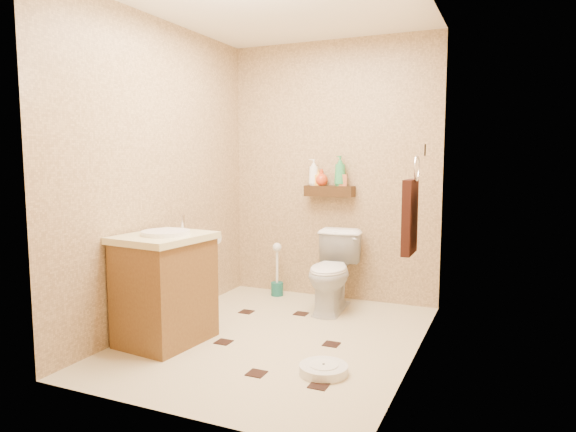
% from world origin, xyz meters
% --- Properties ---
extents(ground, '(2.50, 2.50, 0.00)m').
position_xyz_m(ground, '(0.00, 0.00, 0.00)').
color(ground, beige).
rests_on(ground, ground).
extents(wall_back, '(2.00, 0.04, 2.40)m').
position_xyz_m(wall_back, '(0.00, 1.25, 1.20)').
color(wall_back, tan).
rests_on(wall_back, ground).
extents(wall_front, '(2.00, 0.04, 2.40)m').
position_xyz_m(wall_front, '(0.00, -1.25, 1.20)').
color(wall_front, tan).
rests_on(wall_front, ground).
extents(wall_left, '(0.04, 2.50, 2.40)m').
position_xyz_m(wall_left, '(-1.00, 0.00, 1.20)').
color(wall_left, tan).
rests_on(wall_left, ground).
extents(wall_right, '(0.04, 2.50, 2.40)m').
position_xyz_m(wall_right, '(1.00, 0.00, 1.20)').
color(wall_right, tan).
rests_on(wall_right, ground).
extents(ceiling, '(2.00, 2.50, 0.02)m').
position_xyz_m(ceiling, '(0.00, 0.00, 2.40)').
color(ceiling, white).
rests_on(ceiling, wall_back).
extents(wall_shelf, '(0.46, 0.14, 0.10)m').
position_xyz_m(wall_shelf, '(0.00, 1.17, 1.02)').
color(wall_shelf, '#3E2511').
rests_on(wall_shelf, wall_back).
extents(floor_accents, '(1.19, 1.35, 0.01)m').
position_xyz_m(floor_accents, '(0.05, -0.06, 0.00)').
color(floor_accents, black).
rests_on(floor_accents, ground).
extents(toilet, '(0.43, 0.70, 0.69)m').
position_xyz_m(toilet, '(0.15, 0.83, 0.34)').
color(toilet, white).
rests_on(toilet, ground).
extents(vanity, '(0.59, 0.69, 0.91)m').
position_xyz_m(vanity, '(-0.70, -0.39, 0.41)').
color(vanity, brown).
rests_on(vanity, ground).
extents(bathroom_scale, '(0.37, 0.37, 0.06)m').
position_xyz_m(bathroom_scale, '(0.54, -0.46, 0.03)').
color(bathroom_scale, silver).
rests_on(bathroom_scale, ground).
extents(toilet_brush, '(0.12, 0.12, 0.52)m').
position_xyz_m(toilet_brush, '(-0.49, 1.07, 0.18)').
color(toilet_brush, '#165B51').
rests_on(toilet_brush, ground).
extents(towel_ring, '(0.12, 0.30, 0.76)m').
position_xyz_m(towel_ring, '(0.91, 0.25, 0.95)').
color(towel_ring, silver).
rests_on(towel_ring, wall_right).
extents(toilet_paper, '(0.12, 0.11, 0.12)m').
position_xyz_m(toilet_paper, '(-0.94, 0.65, 0.60)').
color(toilet_paper, silver).
rests_on(toilet_paper, wall_left).
extents(bottle_a, '(0.12, 0.12, 0.25)m').
position_xyz_m(bottle_a, '(-0.16, 1.17, 1.19)').
color(bottle_a, white).
rests_on(bottle_a, wall_shelf).
extents(bottle_b, '(0.09, 0.09, 0.15)m').
position_xyz_m(bottle_b, '(-0.11, 1.17, 1.15)').
color(bottle_b, yellow).
rests_on(bottle_b, wall_shelf).
extents(bottle_c, '(0.17, 0.17, 0.15)m').
position_xyz_m(bottle_c, '(-0.08, 1.17, 1.15)').
color(bottle_c, red).
rests_on(bottle_c, wall_shelf).
extents(bottle_d, '(0.15, 0.15, 0.28)m').
position_xyz_m(bottle_d, '(0.10, 1.17, 1.21)').
color(bottle_d, '#309251').
rests_on(bottle_d, wall_shelf).
extents(bottle_e, '(0.09, 0.09, 0.16)m').
position_xyz_m(bottle_e, '(0.13, 1.17, 1.15)').
color(bottle_e, '#C46A41').
rests_on(bottle_e, wall_shelf).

